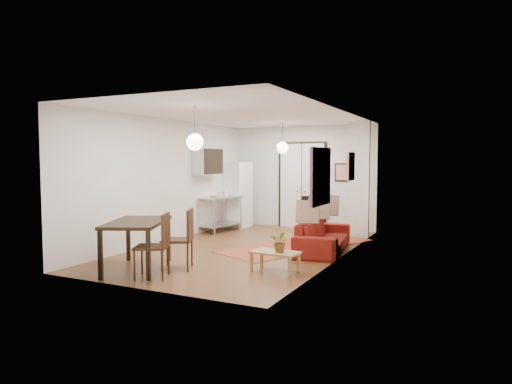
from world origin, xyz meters
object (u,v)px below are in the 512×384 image
at_px(dining_chair_near, 181,233).
at_px(dining_chair_far, 156,239).
at_px(coffee_table, 275,254).
at_px(kitchen_counter, 220,208).
at_px(dining_table, 137,226).
at_px(sofa, 323,236).
at_px(fridge, 237,195).
at_px(black_side_chair, 310,211).

height_order(dining_chair_near, dining_chair_far, same).
distance_m(coffee_table, dining_chair_far, 2.03).
bearing_deg(kitchen_counter, dining_table, -70.57).
distance_m(sofa, dining_chair_far, 3.74).
distance_m(fridge, dining_chair_far, 5.79).
xyz_separation_m(fridge, black_side_chair, (2.26, -0.07, -0.35)).
relative_size(dining_table, black_side_chair, 1.79).
distance_m(dining_chair_far, black_side_chair, 5.57).
distance_m(fridge, dining_chair_near, 5.12).
xyz_separation_m(dining_table, dining_chair_near, (0.60, 0.46, -0.15)).
distance_m(coffee_table, fridge, 5.51).
xyz_separation_m(coffee_table, dining_table, (-2.27, -0.87, 0.45)).
distance_m(kitchen_counter, dining_chair_near, 4.20).
bearing_deg(coffee_table, black_side_chair, 101.48).
relative_size(sofa, dining_chair_far, 2.09).
relative_size(dining_table, dining_chair_far, 1.68).
xyz_separation_m(fridge, dining_table, (0.89, -5.35, -0.17)).
height_order(kitchen_counter, dining_table, kitchen_counter).
distance_m(dining_chair_near, dining_chair_far, 0.70).
distance_m(fridge, dining_table, 5.42).
distance_m(coffee_table, kitchen_counter, 4.73).
xyz_separation_m(sofa, coffee_table, (-0.19, -2.12, -0.01)).
bearing_deg(fridge, coffee_table, -46.77).
distance_m(coffee_table, dining_table, 2.48).
relative_size(coffee_table, fridge, 0.45).
relative_size(kitchen_counter, black_side_chair, 1.32).
distance_m(fridge, black_side_chair, 2.29).
bearing_deg(sofa, kitchen_counter, 59.42).
bearing_deg(black_side_chair, fridge, -26.27).
height_order(sofa, kitchen_counter, kitchen_counter).
bearing_deg(dining_table, black_side_chair, 75.34).
height_order(dining_table, dining_chair_far, dining_chair_far).
bearing_deg(kitchen_counter, black_side_chair, 29.36).
relative_size(coffee_table, dining_chair_far, 0.79).
xyz_separation_m(sofa, kitchen_counter, (-3.35, 1.39, 0.30)).
distance_m(dining_table, dining_chair_far, 0.66).
relative_size(coffee_table, kitchen_counter, 0.64).
height_order(fridge, dining_chair_far, fridge).
bearing_deg(dining_chair_near, coffee_table, 79.73).
relative_size(fridge, black_side_chair, 1.87).
distance_m(sofa, dining_table, 3.90).
xyz_separation_m(dining_table, dining_chair_far, (0.60, -0.24, -0.15)).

